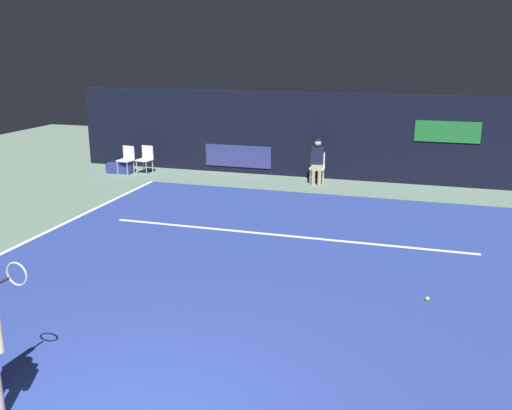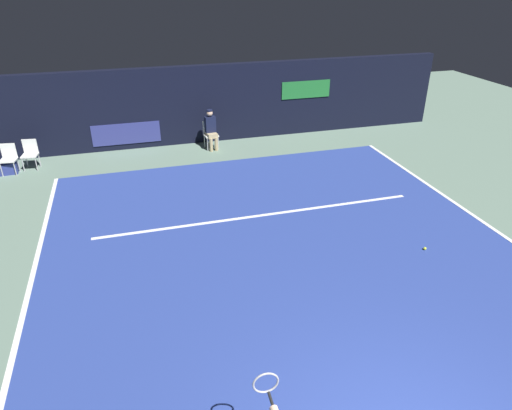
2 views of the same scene
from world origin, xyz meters
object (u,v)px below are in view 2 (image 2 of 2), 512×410
tennis_ball (425,248)px  equipment_bag (2,169)px  line_judge_on_chair (211,129)px  courtside_chair_far (30,153)px  courtside_chair_near (9,157)px

tennis_ball → equipment_bag: bearing=143.7°
line_judge_on_chair → equipment_bag: line_judge_on_chair is taller
line_judge_on_chair → equipment_bag: bearing=-176.1°
line_judge_on_chair → tennis_ball: bearing=-66.7°
tennis_ball → courtside_chair_far: bearing=140.3°
line_judge_on_chair → tennis_ball: (3.21, -7.46, -0.64)m
line_judge_on_chair → courtside_chair_near: 6.12m
equipment_bag → courtside_chair_far: bearing=14.3°
courtside_chair_far → tennis_ball: (8.76, -7.28, -0.46)m
courtside_chair_far → tennis_ball: bearing=-39.7°
courtside_chair_far → courtside_chair_near: bearing=-157.0°
line_judge_on_chair → tennis_ball: size_ratio=19.41×
line_judge_on_chair → courtside_chair_far: 5.56m
courtside_chair_near → tennis_ball: bearing=-37.1°
courtside_chair_far → tennis_ball: courtside_chair_far is taller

